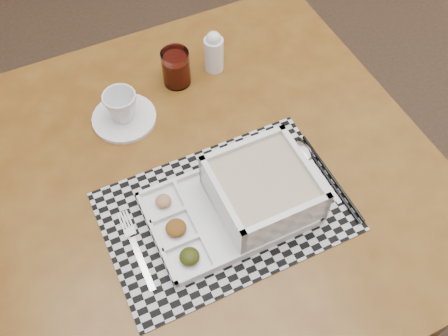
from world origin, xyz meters
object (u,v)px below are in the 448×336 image
(juice_glass, at_px, (176,69))
(dining_table, at_px, (208,189))
(cup, at_px, (121,106))
(serving_tray, at_px, (254,195))
(creamer_bottle, at_px, (214,52))

(juice_glass, bearing_deg, dining_table, -96.03)
(cup, bearing_deg, dining_table, -37.15)
(serving_tray, distance_m, cup, 0.37)
(juice_glass, distance_m, creamer_bottle, 0.10)
(dining_table, bearing_deg, cup, 121.04)
(cup, height_order, juice_glass, juice_glass)
(dining_table, bearing_deg, juice_glass, 83.97)
(serving_tray, relative_size, juice_glass, 3.62)
(dining_table, xyz_separation_m, cup, (-0.13, 0.21, 0.12))
(dining_table, distance_m, creamer_bottle, 0.34)
(juice_glass, bearing_deg, cup, -156.52)
(cup, bearing_deg, juice_glass, 45.30)
(cup, bearing_deg, serving_tray, -39.28)
(serving_tray, height_order, cup, serving_tray)
(creamer_bottle, bearing_deg, dining_table, -114.59)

